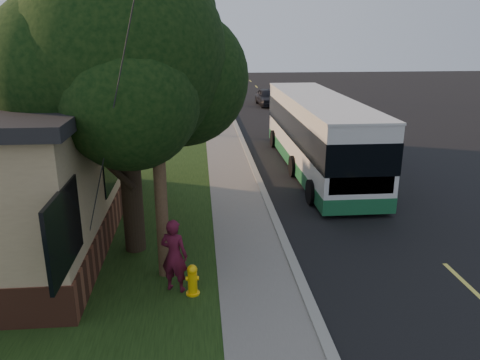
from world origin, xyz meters
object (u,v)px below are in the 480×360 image
(fire_hydrant, at_px, (192,280))
(distant_car, at_px, (268,97))
(transit_bus, at_px, (318,132))
(leafy_tree, at_px, (124,60))
(bare_tree_far, at_px, (190,80))
(skateboard_main, at_px, (168,256))
(traffic_signal, at_px, (229,62))
(skateboarder, at_px, (174,255))
(bare_tree_near, at_px, (179,98))
(utility_pole, at_px, (155,89))

(fire_hydrant, height_order, distant_car, distant_car)
(transit_bus, bearing_deg, leafy_tree, -133.41)
(fire_hydrant, distance_m, leafy_tree, 5.65)
(bare_tree_far, height_order, skateboard_main, bare_tree_far)
(bare_tree_far, relative_size, skateboard_main, 5.23)
(traffic_signal, relative_size, transit_bus, 0.47)
(traffic_signal, bearing_deg, transit_bus, -84.65)
(skateboarder, relative_size, distant_car, 0.44)
(bare_tree_far, bearing_deg, skateboard_main, -90.56)
(bare_tree_near, xyz_separation_m, transit_bus, (6.25, -8.03, -0.46))
(utility_pole, bearing_deg, leafy_tree, 117.60)
(utility_pole, bearing_deg, skateboard_main, 87.84)
(skateboarder, bearing_deg, traffic_signal, -74.39)
(leafy_tree, relative_size, transit_bus, 0.67)
(traffic_signal, bearing_deg, leafy_tree, -98.47)
(skateboard_main, bearing_deg, bare_tree_near, 90.80)
(skateboarder, height_order, skateboard_main, skateboarder)
(bare_tree_far, relative_size, distant_car, 1.01)
(fire_hydrant, bearing_deg, traffic_signal, 84.79)
(leafy_tree, xyz_separation_m, bare_tree_near, (0.67, 15.35, -3.02))
(utility_pole, xyz_separation_m, transit_bus, (6.06, 8.97, -2.94))
(skateboarder, xyz_separation_m, distant_car, (6.30, 28.36, -0.27))
(traffic_signal, xyz_separation_m, transit_bus, (2.25, -24.03, -1.48))
(utility_pole, xyz_separation_m, distant_car, (6.60, 27.60, -3.95))
(bare_tree_far, xyz_separation_m, skateboarder, (-0.00, -29.78, -1.05))
(leafy_tree, bearing_deg, distant_car, 73.95)
(fire_hydrant, relative_size, skateboard_main, 0.96)
(transit_bus, bearing_deg, fire_hydrant, -118.23)
(skateboard_main, bearing_deg, utility_pole, -92.16)
(leafy_tree, distance_m, distant_car, 27.36)
(fire_hydrant, height_order, leafy_tree, leafy_tree)
(traffic_signal, bearing_deg, distant_car, -62.70)
(distant_car, bearing_deg, leafy_tree, -108.78)
(transit_bus, height_order, skateboarder, transit_bus)
(leafy_tree, distance_m, transit_bus, 10.66)
(bare_tree_far, bearing_deg, traffic_signal, 48.81)
(fire_hydrant, distance_m, traffic_signal, 34.25)
(bare_tree_far, distance_m, transit_bus, 20.85)
(skateboard_main, bearing_deg, traffic_signal, 83.31)
(bare_tree_far, bearing_deg, distant_car, -12.64)
(bare_tree_near, bearing_deg, traffic_signal, 75.96)
(traffic_signal, height_order, skateboarder, traffic_signal)
(bare_tree_near, bearing_deg, transit_bus, -52.12)
(traffic_signal, bearing_deg, fire_hydrant, -95.21)
(fire_hydrant, bearing_deg, skateboard_main, 110.18)
(traffic_signal, bearing_deg, bare_tree_far, -131.19)
(fire_hydrant, relative_size, utility_pole, 0.08)
(utility_pole, height_order, skateboard_main, utility_pole)
(traffic_signal, relative_size, skateboarder, 3.11)
(transit_bus, xyz_separation_m, skateboard_main, (-6.02, -8.13, -1.56))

